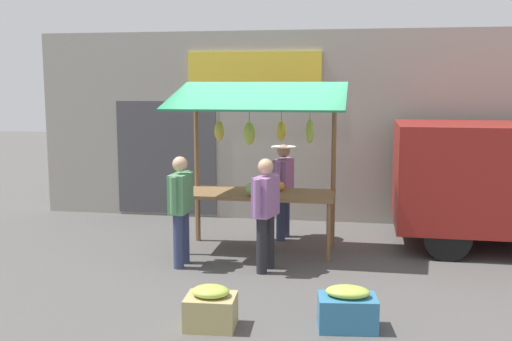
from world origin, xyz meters
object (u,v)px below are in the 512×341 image
(produce_crate_side, at_px, (211,308))
(produce_crate_near, at_px, (347,309))
(shopper_in_striped_shirt, at_px, (266,208))
(shopper_in_grey_tee, at_px, (181,204))
(vendor_with_sunhat, at_px, (283,184))
(market_stall, at_px, (260,148))

(produce_crate_side, bearing_deg, produce_crate_near, -171.64)
(produce_crate_side, bearing_deg, shopper_in_striped_shirt, -97.62)
(shopper_in_grey_tee, bearing_deg, vendor_with_sunhat, -33.18)
(shopper_in_grey_tee, relative_size, produce_crate_side, 2.84)
(shopper_in_striped_shirt, xyz_separation_m, produce_crate_near, (-1.11, 1.75, -0.65))
(vendor_with_sunhat, distance_m, shopper_in_grey_tee, 2.05)
(vendor_with_sunhat, height_order, produce_crate_side, vendor_with_sunhat)
(produce_crate_near, distance_m, produce_crate_side, 1.39)
(shopper_in_grey_tee, xyz_separation_m, produce_crate_near, (-2.28, 1.78, -0.65))
(vendor_with_sunhat, bearing_deg, produce_crate_near, 27.99)
(market_stall, bearing_deg, vendor_with_sunhat, -109.25)
(shopper_in_grey_tee, distance_m, produce_crate_side, 2.27)
(produce_crate_near, bearing_deg, shopper_in_striped_shirt, -57.50)
(market_stall, height_order, shopper_in_grey_tee, market_stall)
(vendor_with_sunhat, bearing_deg, produce_crate_side, 6.00)
(market_stall, height_order, produce_crate_side, market_stall)
(market_stall, bearing_deg, produce_crate_near, 116.43)
(shopper_in_striped_shirt, bearing_deg, produce_crate_side, -173.00)
(vendor_with_sunhat, xyz_separation_m, shopper_in_striped_shirt, (0.02, 1.70, -0.03))
(shopper_in_grey_tee, height_order, produce_crate_near, shopper_in_grey_tee)
(market_stall, relative_size, shopper_in_striped_shirt, 1.66)
(vendor_with_sunhat, bearing_deg, shopper_in_grey_tee, -24.95)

